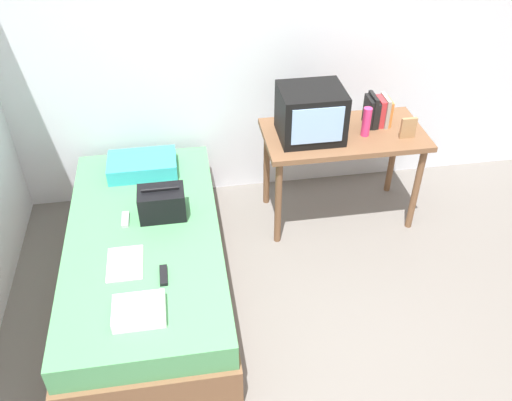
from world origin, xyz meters
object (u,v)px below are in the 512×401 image
book_row (378,111)px  magazine (125,263)px  water_bottle (366,122)px  pillow (143,165)px  tv (311,113)px  desk (343,144)px  handbag (162,203)px  remote_silver (125,219)px  picture_frame (408,128)px  folded_towel (139,311)px  bed (147,261)px  remote_dark (164,275)px

book_row → magazine: (-1.82, -0.90, -0.38)m
water_bottle → pillow: water_bottle is taller
tv → desk: bearing=2.1°
handbag → magazine: (-0.24, -0.43, -0.10)m
water_bottle → book_row: (0.13, 0.13, 0.00)m
magazine → remote_silver: 0.41m
picture_frame → folded_towel: picture_frame is taller
bed → picture_frame: 2.01m
tv → magazine: size_ratio=1.52×
water_bottle → book_row: size_ratio=0.90×
folded_towel → desk: bearing=40.1°
desk → remote_dark: desk is taller
bed → water_bottle: size_ratio=9.36×
book_row → remote_silver: size_ratio=1.66×
water_bottle → remote_silver: bearing=-168.0°
book_row → handbag: bearing=-163.3°
desk → tv: bearing=-177.9°
remote_dark → folded_towel: bearing=-116.3°
bed → folded_towel: folded_towel is taller
bed → water_bottle: water_bottle is taller
bed → desk: size_ratio=1.72×
book_row → folded_towel: bearing=-142.8°
desk → remote_dark: size_ratio=7.44×
magazine → handbag: bearing=60.9°
bed → desk: desk is taller
desk → magazine: size_ratio=4.00×
magazine → folded_towel: 0.42m
handbag → folded_towel: bearing=-99.9°
bed → remote_dark: size_ratio=12.82×
folded_towel → picture_frame: bearing=30.2°
picture_frame → remote_dark: picture_frame is taller
bed → remote_silver: 0.31m
handbag → remote_dark: handbag is taller
pillow → handbag: bearing=-75.9°
bed → remote_silver: size_ratio=13.89×
handbag → bed: bearing=-129.3°
desk → book_row: bearing=16.1°
remote_dark → remote_silver: same height
water_bottle → remote_silver: water_bottle is taller
desk → picture_frame: 0.47m
tv → remote_silver: 1.45m
remote_dark → picture_frame: bearing=25.3°
tv → remote_silver: size_ratio=3.06×
bed → handbag: size_ratio=6.67×
desk → handbag: desk is taller
desk → tv: 0.38m
tv → water_bottle: 0.40m
desk → tv: tv is taller
picture_frame → desk: bearing=161.2°
magazine → remote_dark: 0.27m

